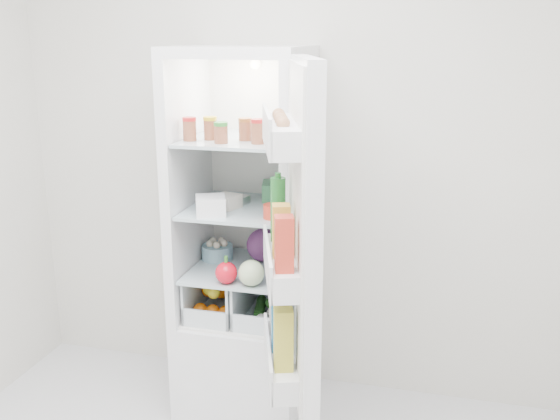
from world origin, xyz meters
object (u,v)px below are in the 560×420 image
(red_cabbage, at_px, (263,245))
(mushroom_bowl, at_px, (217,252))
(fridge_door, at_px, (297,243))
(refrigerator, at_px, (248,278))

(red_cabbage, relative_size, mushroom_bowl, 1.06)
(red_cabbage, height_order, fridge_door, fridge_door)
(red_cabbage, bearing_deg, refrigerator, -143.84)
(mushroom_bowl, bearing_deg, refrigerator, -5.59)
(refrigerator, distance_m, red_cabbage, 0.19)
(red_cabbage, distance_m, fridge_door, 0.79)
(red_cabbage, relative_size, fridge_door, 0.13)
(refrigerator, xyz_separation_m, mushroom_bowl, (-0.17, 0.02, 0.12))
(refrigerator, relative_size, fridge_door, 1.38)
(refrigerator, xyz_separation_m, red_cabbage, (0.07, 0.05, 0.17))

